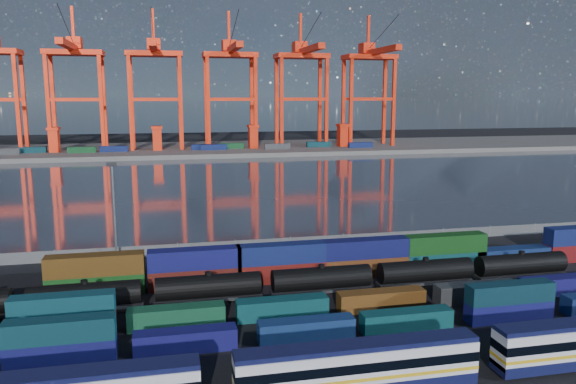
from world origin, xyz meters
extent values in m
plane|color=black|center=(0.00, 0.00, 0.00)|extent=(700.00, 700.00, 0.00)
plane|color=#2E3543|center=(0.00, 105.00, 0.01)|extent=(700.00, 700.00, 0.00)
cube|color=#514F4C|center=(0.00, 210.00, 1.00)|extent=(700.00, 70.00, 2.00)
cone|color=#1E2630|center=(-200.00, 1600.00, 260.00)|extent=(1100.00, 1100.00, 520.00)
cone|color=#1E2630|center=(200.00, 1600.00, 230.00)|extent=(1040.00, 1040.00, 460.00)
cone|color=#1E2630|center=(600.00, 1600.00, 190.00)|extent=(960.00, 960.00, 380.00)
cone|color=#1E2630|center=(950.00, 1600.00, 150.00)|extent=(840.00, 840.00, 300.00)
cube|color=#0F1239|center=(-30.73, -21.91, 4.66)|extent=(23.08, 2.49, 0.46)
cube|color=silver|center=(-4.73, -21.91, 2.68)|extent=(23.08, 2.77, 3.51)
cube|color=#0F1239|center=(-4.73, -21.91, 0.83)|extent=(23.08, 2.82, 1.11)
cube|color=#0F1239|center=(-4.73, -21.91, 4.66)|extent=(23.08, 2.49, 0.46)
cube|color=gold|center=(-4.73, -21.91, 1.94)|extent=(23.10, 2.85, 0.33)
cube|color=black|center=(-4.73, -21.91, 3.05)|extent=(23.10, 2.85, 0.92)
cube|color=black|center=(3.34, -21.91, 0.32)|extent=(2.77, 1.85, 0.65)
cube|color=black|center=(13.19, -21.91, 0.32)|extent=(2.77, 1.85, 0.65)
cube|color=#111359|center=(-32.71, -9.73, 1.19)|extent=(11.03, 2.24, 2.39)
cube|color=#0C3743|center=(-32.71, -9.73, 3.58)|extent=(11.03, 2.24, 2.39)
cube|color=navy|center=(-20.03, -9.73, 1.19)|extent=(11.03, 2.24, 2.39)
cube|color=navy|center=(-6.58, -9.73, 1.19)|extent=(11.03, 2.24, 2.39)
cube|color=#0E4649|center=(5.57, -9.73, 1.19)|extent=(11.03, 2.24, 2.39)
cube|color=navy|center=(19.07, -9.73, 1.19)|extent=(11.03, 2.24, 2.39)
cube|color=#0B2F3C|center=(19.07, -9.73, 3.58)|extent=(11.03, 2.24, 2.39)
cube|color=#5A0D19|center=(-33.54, -2.94, 1.24)|extent=(11.48, 2.33, 2.49)
cube|color=#0E3F4B|center=(-33.54, -2.94, 3.73)|extent=(11.48, 2.33, 2.49)
cube|color=#154F31|center=(-20.85, -2.94, 1.24)|extent=(11.48, 2.33, 2.49)
cube|color=#0D4347|center=(-7.96, -2.94, 1.24)|extent=(11.48, 2.33, 2.49)
cube|color=brown|center=(5.11, -2.94, 1.24)|extent=(11.48, 2.33, 2.49)
cube|color=#37393B|center=(18.67, -2.94, 1.24)|extent=(11.48, 2.33, 2.49)
cube|color=navy|center=(31.26, -2.94, 1.24)|extent=(11.48, 2.33, 2.49)
cube|color=#124615|center=(-31.50, 10.66, 1.43)|extent=(13.19, 2.68, 2.86)
cube|color=#583711|center=(-31.50, 10.66, 4.29)|extent=(13.19, 2.68, 2.86)
cube|color=#4F160F|center=(-17.90, 10.66, 1.43)|extent=(13.19, 2.68, 2.86)
cube|color=navy|center=(-17.90, 10.66, 4.29)|extent=(13.19, 2.68, 2.86)
cube|color=maroon|center=(-5.28, 10.66, 1.43)|extent=(13.19, 2.68, 2.86)
cube|color=navy|center=(-5.28, 10.66, 4.29)|extent=(13.19, 2.68, 2.86)
cube|color=#5D2E12|center=(7.90, 10.66, 1.43)|extent=(13.19, 2.68, 2.86)
cube|color=#101352|center=(7.90, 10.66, 4.29)|extent=(13.19, 2.68, 2.86)
cube|color=#0D3E44|center=(21.14, 10.66, 1.43)|extent=(13.19, 2.68, 2.86)
cube|color=#134816|center=(21.14, 10.66, 4.29)|extent=(13.19, 2.68, 2.86)
cube|color=navy|center=(32.79, 10.66, 1.43)|extent=(13.19, 2.68, 2.86)
cylinder|color=black|center=(-32.03, 3.76, 2.43)|extent=(13.75, 3.07, 3.07)
cylinder|color=black|center=(-32.03, 3.76, 4.12)|extent=(0.85, 0.85, 0.53)
cube|color=black|center=(-32.03, 3.76, 0.74)|extent=(14.28, 2.11, 0.42)
cube|color=black|center=(-36.79, 3.76, 0.32)|extent=(2.64, 1.90, 0.63)
cube|color=black|center=(-27.27, 3.76, 0.32)|extent=(2.64, 1.90, 0.63)
cylinder|color=black|center=(-16.53, 3.76, 2.43)|extent=(13.75, 3.07, 3.07)
cylinder|color=black|center=(-16.53, 3.76, 4.12)|extent=(0.85, 0.85, 0.53)
cube|color=black|center=(-16.53, 3.76, 0.74)|extent=(14.28, 2.11, 0.42)
cube|color=black|center=(-21.29, 3.76, 0.32)|extent=(2.64, 1.90, 0.63)
cube|color=black|center=(-11.77, 3.76, 0.32)|extent=(2.64, 1.90, 0.63)
cylinder|color=black|center=(-1.03, 3.76, 2.43)|extent=(13.75, 3.07, 3.07)
cylinder|color=black|center=(-1.03, 3.76, 4.12)|extent=(0.85, 0.85, 0.53)
cube|color=black|center=(-1.03, 3.76, 0.74)|extent=(14.28, 2.11, 0.42)
cube|color=black|center=(-5.79, 3.76, 0.32)|extent=(2.64, 1.90, 0.63)
cube|color=black|center=(3.73, 3.76, 0.32)|extent=(2.64, 1.90, 0.63)
cylinder|color=black|center=(14.47, 3.76, 2.43)|extent=(13.75, 3.07, 3.07)
cylinder|color=black|center=(14.47, 3.76, 4.12)|extent=(0.85, 0.85, 0.53)
cube|color=black|center=(14.47, 3.76, 0.74)|extent=(14.28, 2.11, 0.42)
cube|color=black|center=(9.71, 3.76, 0.32)|extent=(2.64, 1.90, 0.63)
cube|color=black|center=(19.23, 3.76, 0.32)|extent=(2.64, 1.90, 0.63)
cylinder|color=black|center=(29.97, 3.76, 2.43)|extent=(13.75, 3.07, 3.07)
cylinder|color=black|center=(29.97, 3.76, 4.12)|extent=(0.85, 0.85, 0.53)
cube|color=black|center=(29.97, 3.76, 0.74)|extent=(14.28, 2.11, 0.42)
cube|color=black|center=(25.21, 3.76, 0.32)|extent=(2.64, 1.90, 0.63)
cube|color=black|center=(34.73, 3.76, 0.32)|extent=(2.64, 1.90, 0.63)
cube|color=#595B5E|center=(0.00, 28.00, 1.00)|extent=(160.00, 0.06, 2.00)
cylinder|color=slate|center=(-40.00, 28.00, 1.10)|extent=(0.12, 0.12, 2.20)
cylinder|color=slate|center=(-30.00, 28.00, 1.10)|extent=(0.12, 0.12, 2.20)
cylinder|color=slate|center=(-20.00, 28.00, 1.10)|extent=(0.12, 0.12, 2.20)
cylinder|color=slate|center=(-10.00, 28.00, 1.10)|extent=(0.12, 0.12, 2.20)
cylinder|color=slate|center=(0.00, 28.00, 1.10)|extent=(0.12, 0.12, 2.20)
cylinder|color=slate|center=(10.00, 28.00, 1.10)|extent=(0.12, 0.12, 2.20)
cylinder|color=slate|center=(20.00, 28.00, 1.10)|extent=(0.12, 0.12, 2.20)
cylinder|color=slate|center=(30.00, 28.00, 1.10)|extent=(0.12, 0.12, 2.20)
cylinder|color=slate|center=(40.00, 28.00, 1.10)|extent=(0.12, 0.12, 2.20)
cylinder|color=slate|center=(50.00, 28.00, 1.10)|extent=(0.12, 0.12, 2.20)
cylinder|color=slate|center=(-30.00, 26.00, 8.00)|extent=(0.36, 0.36, 16.00)
cube|color=black|center=(-30.00, 26.00, 16.30)|extent=(1.60, 0.40, 0.60)
cube|color=red|center=(-83.77, 198.87, 22.97)|extent=(1.63, 1.63, 45.94)
cube|color=red|center=(-83.77, 211.13, 22.97)|extent=(1.63, 1.63, 45.94)
cube|color=red|center=(-71.23, 198.87, 22.97)|extent=(1.63, 1.63, 45.94)
cube|color=red|center=(-71.23, 211.13, 22.97)|extent=(1.63, 1.63, 45.94)
cube|color=red|center=(-48.77, 198.87, 22.97)|extent=(1.63, 1.63, 45.94)
cube|color=red|center=(-48.77, 211.13, 22.97)|extent=(1.63, 1.63, 45.94)
cube|color=red|center=(-60.00, 198.87, 25.27)|extent=(22.46, 1.43, 1.43)
cube|color=red|center=(-60.00, 211.13, 25.27)|extent=(22.46, 1.43, 1.43)
cube|color=red|center=(-60.00, 205.00, 45.94)|extent=(25.52, 14.29, 2.25)
cube|color=red|center=(-60.00, 192.75, 47.98)|extent=(3.06, 49.00, 2.55)
cube|color=red|center=(-60.00, 209.08, 50.53)|extent=(6.13, 8.17, 5.10)
cube|color=red|center=(-60.00, 207.04, 58.19)|extent=(1.23, 1.23, 16.33)
cylinder|color=black|center=(-60.00, 190.30, 55.13)|extent=(0.25, 42.02, 13.86)
cube|color=red|center=(-36.23, 198.87, 22.97)|extent=(1.63, 1.63, 45.94)
cube|color=red|center=(-36.23, 211.13, 22.97)|extent=(1.63, 1.63, 45.94)
cube|color=red|center=(-13.77, 198.87, 22.97)|extent=(1.63, 1.63, 45.94)
cube|color=red|center=(-13.77, 211.13, 22.97)|extent=(1.63, 1.63, 45.94)
cube|color=red|center=(-25.00, 198.87, 25.27)|extent=(22.46, 1.43, 1.43)
cube|color=red|center=(-25.00, 211.13, 25.27)|extent=(22.46, 1.43, 1.43)
cube|color=red|center=(-25.00, 205.00, 45.94)|extent=(25.52, 14.29, 2.25)
cube|color=red|center=(-25.00, 192.75, 47.98)|extent=(3.06, 49.00, 2.55)
cube|color=red|center=(-25.00, 209.08, 50.53)|extent=(6.13, 8.17, 5.10)
cube|color=red|center=(-25.00, 207.04, 58.19)|extent=(1.23, 1.23, 16.33)
cylinder|color=black|center=(-25.00, 190.30, 55.13)|extent=(0.25, 42.02, 13.86)
cube|color=red|center=(-1.23, 198.87, 22.97)|extent=(1.63, 1.63, 45.94)
cube|color=red|center=(-1.23, 211.13, 22.97)|extent=(1.63, 1.63, 45.94)
cube|color=red|center=(21.23, 198.87, 22.97)|extent=(1.63, 1.63, 45.94)
cube|color=red|center=(21.23, 211.13, 22.97)|extent=(1.63, 1.63, 45.94)
cube|color=red|center=(10.00, 198.87, 25.27)|extent=(22.46, 1.43, 1.43)
cube|color=red|center=(10.00, 211.13, 25.27)|extent=(22.46, 1.43, 1.43)
cube|color=red|center=(10.00, 205.00, 45.94)|extent=(25.52, 14.29, 2.25)
cube|color=red|center=(10.00, 192.75, 47.98)|extent=(3.06, 49.00, 2.55)
cube|color=red|center=(10.00, 209.08, 50.53)|extent=(6.13, 8.17, 5.10)
cube|color=red|center=(10.00, 207.04, 58.19)|extent=(1.23, 1.23, 16.33)
cylinder|color=black|center=(10.00, 190.30, 55.13)|extent=(0.25, 42.02, 13.86)
cube|color=red|center=(33.77, 198.87, 22.97)|extent=(1.63, 1.63, 45.94)
cube|color=red|center=(33.77, 211.13, 22.97)|extent=(1.63, 1.63, 45.94)
cube|color=red|center=(56.23, 198.87, 22.97)|extent=(1.63, 1.63, 45.94)
cube|color=red|center=(56.23, 211.13, 22.97)|extent=(1.63, 1.63, 45.94)
cube|color=red|center=(45.00, 198.87, 25.27)|extent=(22.46, 1.43, 1.43)
cube|color=red|center=(45.00, 211.13, 25.27)|extent=(22.46, 1.43, 1.43)
cube|color=red|center=(45.00, 205.00, 45.94)|extent=(25.52, 14.29, 2.25)
cube|color=red|center=(45.00, 192.75, 47.98)|extent=(3.06, 49.00, 2.55)
cube|color=red|center=(45.00, 209.08, 50.53)|extent=(6.13, 8.17, 5.10)
cube|color=red|center=(45.00, 207.04, 58.19)|extent=(1.23, 1.23, 16.33)
cylinder|color=black|center=(45.00, 190.30, 55.13)|extent=(0.25, 42.02, 13.86)
cube|color=red|center=(68.77, 198.87, 22.97)|extent=(1.63, 1.63, 45.94)
cube|color=red|center=(68.77, 211.13, 22.97)|extent=(1.63, 1.63, 45.94)
cube|color=red|center=(91.23, 198.87, 22.97)|extent=(1.63, 1.63, 45.94)
cube|color=red|center=(91.23, 211.13, 22.97)|extent=(1.63, 1.63, 45.94)
cube|color=red|center=(80.00, 198.87, 25.27)|extent=(22.46, 1.43, 1.43)
cube|color=red|center=(80.00, 211.13, 25.27)|extent=(22.46, 1.43, 1.43)
cube|color=red|center=(80.00, 205.00, 45.94)|extent=(25.52, 14.29, 2.25)
cube|color=red|center=(80.00, 192.75, 47.98)|extent=(3.06, 49.00, 2.55)
cube|color=red|center=(80.00, 209.08, 50.53)|extent=(6.13, 8.17, 5.10)
cube|color=red|center=(80.00, 207.04, 58.19)|extent=(1.23, 1.23, 16.33)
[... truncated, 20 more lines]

